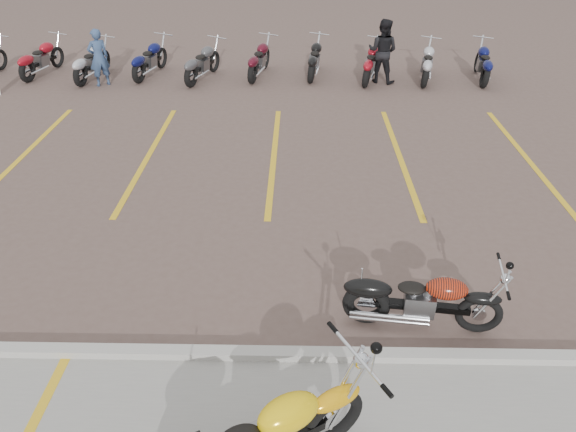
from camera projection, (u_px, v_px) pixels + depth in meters
name	position (u px, v px, depth m)	size (l,w,h in m)	color
ground	(263.00, 263.00, 8.62)	(100.00, 100.00, 0.00)	brown
curb	(254.00, 354.00, 6.87)	(60.00, 0.18, 0.12)	#ADAAA3
parking_stripes	(274.00, 155.00, 12.07)	(38.00, 5.50, 0.01)	gold
flame_cruiser	(418.00, 301.00, 7.18)	(2.03, 0.42, 0.84)	black
person_a	(99.00, 58.00, 15.94)	(0.58, 0.38, 1.60)	#324970
person_b	(383.00, 51.00, 16.15)	(0.88, 0.68, 1.80)	black
bg_bike_row	(230.00, 59.00, 16.70)	(15.87, 2.09, 1.10)	black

